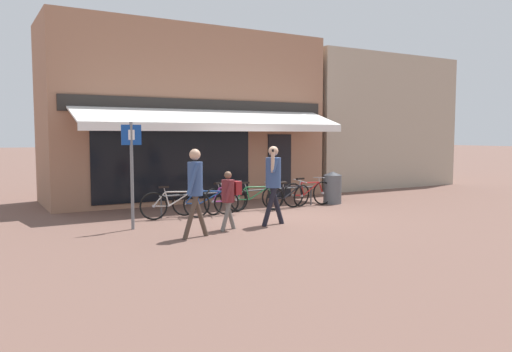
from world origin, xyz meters
TOP-DOWN VIEW (x-y plane):
  - ground_plane at (0.00, 0.00)m, footprint 160.00×160.00m
  - shop_front at (-0.41, 4.63)m, footprint 8.93×4.54m
  - neighbour_building at (7.63, 5.15)m, footprint 6.75×4.00m
  - bike_rack_rail at (-0.26, 1.08)m, footprint 4.73×0.04m
  - bicycle_silver at (-2.31, 0.83)m, footprint 1.74×0.53m
  - bicycle_blue at (-1.45, 0.90)m, footprint 1.66×0.82m
  - bicycle_purple at (-0.80, 1.04)m, footprint 1.61×0.81m
  - bicycle_green at (0.08, 1.01)m, footprint 1.75×0.52m
  - bicycle_black at (1.09, 0.85)m, footprint 1.73×0.54m
  - bicycle_red at (1.87, 0.98)m, footprint 1.77×0.52m
  - pedestrian_adult at (-0.65, -1.13)m, footprint 0.67×0.50m
  - pedestrian_child at (-1.81, -1.16)m, footprint 0.51×0.46m
  - pedestrian_second_adult at (-2.78, -1.54)m, footprint 0.62×0.43m
  - litter_bin at (2.83, 1.04)m, footprint 0.56×0.56m
  - parking_sign at (-3.62, -0.03)m, footprint 0.44×0.07m

SIDE VIEW (x-z plane):
  - ground_plane at x=0.00m, z-range 0.00..0.00m
  - bicycle_black at x=1.09m, z-range -0.05..0.75m
  - bicycle_blue at x=-1.45m, z-range -0.05..0.76m
  - bicycle_green at x=0.08m, z-range -0.05..0.77m
  - bicycle_silver at x=-2.31m, z-range -0.05..0.79m
  - bicycle_purple at x=-0.80m, z-range -0.05..0.80m
  - bicycle_red at x=1.87m, z-range -0.05..0.80m
  - litter_bin at x=2.83m, z-range 0.00..0.98m
  - bike_rack_rail at x=-0.26m, z-range 0.20..0.77m
  - pedestrian_child at x=-1.81m, z-range 0.15..1.46m
  - pedestrian_second_adult at x=-2.78m, z-range 0.22..2.03m
  - pedestrian_adult at x=-0.65m, z-range 0.21..2.06m
  - parking_sign at x=-3.62m, z-range 0.27..2.63m
  - neighbour_building at x=7.63m, z-range 0.00..5.18m
  - shop_front at x=-0.41m, z-range -0.01..5.40m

